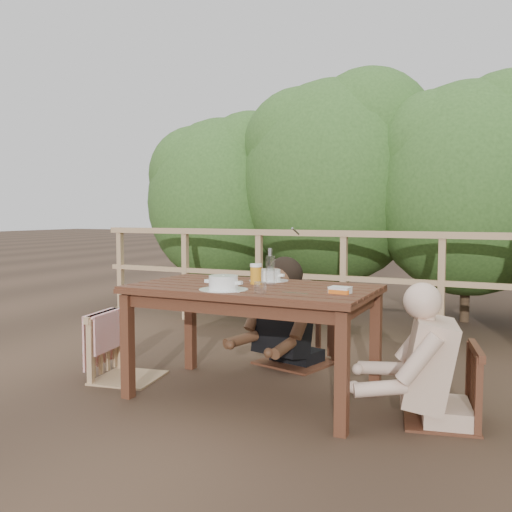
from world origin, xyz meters
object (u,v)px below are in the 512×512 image
at_px(chair_right, 442,349).
at_px(bottle, 270,268).
at_px(beer_glass, 256,275).
at_px(woman, 297,282).
at_px(table, 253,342).
at_px(diner_right, 449,309).
at_px(chair_left, 128,317).
at_px(butter_tub, 340,291).
at_px(soup_near, 224,284).
at_px(chair_far, 296,297).
at_px(tumbler, 260,289).
at_px(soup_far, 269,276).

bearing_deg(chair_right, bottle, -102.04).
bearing_deg(beer_glass, woman, 91.67).
height_order(woman, bottle, woman).
bearing_deg(chair_right, table, -98.68).
height_order(diner_right, beer_glass, diner_right).
relative_size(chair_left, chair_right, 1.07).
bearing_deg(woman, butter_tub, 138.07).
height_order(soup_near, butter_tub, soup_near).
xyz_separation_m(soup_near, bottle, (0.17, 0.30, 0.08)).
bearing_deg(chair_left, soup_near, -112.15).
bearing_deg(chair_right, chair_far, -135.62).
height_order(chair_right, tumbler, chair_right).
relative_size(chair_right, beer_glass, 5.71).
distance_m(soup_near, butter_tub, 0.70).
xyz_separation_m(chair_far, bottle, (0.13, -0.79, 0.31)).
distance_m(diner_right, soup_near, 1.29).
bearing_deg(butter_tub, chair_far, 129.37).
bearing_deg(diner_right, chair_left, 81.16).
bearing_deg(soup_far, woman, 91.91).
height_order(chair_left, woman, woman).
height_order(soup_near, soup_far, soup_near).
relative_size(chair_far, soup_far, 3.88).
bearing_deg(chair_right, soup_near, -88.05).
height_order(table, bottle, bottle).
height_order(soup_near, tumbler, soup_near).
bearing_deg(beer_glass, butter_tub, -15.28).
relative_size(woman, soup_near, 4.34).
bearing_deg(tumbler, chair_far, 101.28).
bearing_deg(soup_far, butter_tub, -31.44).
height_order(chair_left, butter_tub, chair_left).
bearing_deg(bottle, chair_right, -0.16).
height_order(diner_right, butter_tub, diner_right).
xyz_separation_m(table, butter_tub, (0.60, -0.09, 0.38)).
bearing_deg(butter_tub, bottle, 168.16).
bearing_deg(soup_near, table, 71.69).
bearing_deg(diner_right, butter_tub, 93.13).
xyz_separation_m(table, bottle, (0.09, 0.07, 0.48)).
relative_size(diner_right, bottle, 5.17).
bearing_deg(diner_right, chair_right, 78.12).
height_order(chair_right, diner_right, diner_right).
bearing_deg(chair_left, soup_far, -80.25).
bearing_deg(chair_far, soup_near, -77.58).
bearing_deg(diner_right, beer_glass, 77.46).
distance_m(chair_left, diner_right, 2.14).
distance_m(chair_left, soup_near, 0.95).
relative_size(chair_left, butter_tub, 7.31).
distance_m(chair_right, tumbler, 1.07).
height_order(chair_right, soup_near, chair_right).
bearing_deg(chair_left, diner_right, -96.98).
height_order(table, chair_right, chair_right).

